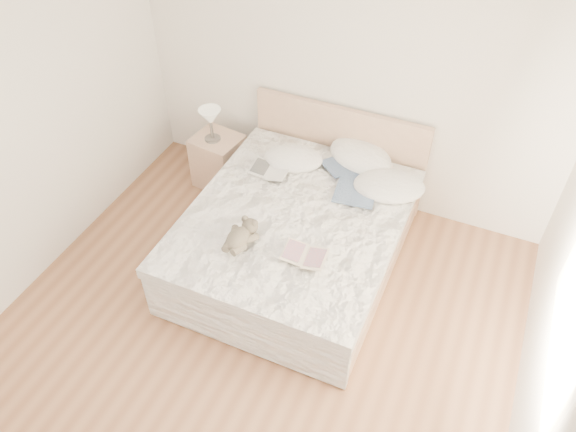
# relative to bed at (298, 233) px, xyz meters

# --- Properties ---
(floor) EXTENTS (4.00, 4.50, 0.00)m
(floor) POSITION_rel_bed_xyz_m (0.00, -1.19, -0.31)
(floor) COLOR brown
(floor) RESTS_ON ground
(ceiling) EXTENTS (4.00, 4.50, 0.00)m
(ceiling) POSITION_rel_bed_xyz_m (0.00, -1.19, 2.39)
(ceiling) COLOR white
(ceiling) RESTS_ON ground
(wall_back) EXTENTS (4.00, 0.02, 2.70)m
(wall_back) POSITION_rel_bed_xyz_m (0.00, 1.06, 1.04)
(wall_back) COLOR white
(wall_back) RESTS_ON ground
(wall_right) EXTENTS (0.02, 4.50, 2.70)m
(wall_right) POSITION_rel_bed_xyz_m (2.00, -1.19, 1.04)
(wall_right) COLOR white
(wall_right) RESTS_ON ground
(bed) EXTENTS (1.72, 2.14, 1.00)m
(bed) POSITION_rel_bed_xyz_m (0.00, 0.00, 0.00)
(bed) COLOR tan
(bed) RESTS_ON floor
(nightstand) EXTENTS (0.50, 0.46, 0.56)m
(nightstand) POSITION_rel_bed_xyz_m (-1.15, 0.65, -0.03)
(nightstand) COLOR tan
(nightstand) RESTS_ON floor
(table_lamp) EXTENTS (0.28, 0.28, 0.34)m
(table_lamp) POSITION_rel_bed_xyz_m (-1.18, 0.62, 0.50)
(table_lamp) COLOR #49433F
(table_lamp) RESTS_ON nightstand
(pillow_left) EXTENTS (0.61, 0.49, 0.16)m
(pillow_left) POSITION_rel_bed_xyz_m (-0.29, 0.56, 0.33)
(pillow_left) COLOR white
(pillow_left) RESTS_ON bed
(pillow_middle) EXTENTS (0.79, 0.70, 0.20)m
(pillow_middle) POSITION_rel_bed_xyz_m (0.26, 0.84, 0.33)
(pillow_middle) COLOR white
(pillow_middle) RESTS_ON bed
(pillow_right) EXTENTS (0.73, 0.61, 0.19)m
(pillow_right) POSITION_rel_bed_xyz_m (0.62, 0.54, 0.33)
(pillow_right) COLOR white
(pillow_right) RESTS_ON bed
(blouse) EXTENTS (0.62, 0.65, 0.02)m
(blouse) POSITION_rel_bed_xyz_m (0.37, 0.44, 0.32)
(blouse) COLOR #374967
(blouse) RESTS_ON bed
(photo_book) EXTENTS (0.38, 0.28, 0.03)m
(photo_book) POSITION_rel_bed_xyz_m (-0.42, 0.32, 0.32)
(photo_book) COLOR silver
(photo_book) RESTS_ON bed
(childrens_book) EXTENTS (0.38, 0.27, 0.02)m
(childrens_book) POSITION_rel_bed_xyz_m (0.26, -0.50, 0.32)
(childrens_book) COLOR beige
(childrens_book) RESTS_ON bed
(teddy_bear) EXTENTS (0.24, 0.32, 0.16)m
(teddy_bear) POSITION_rel_bed_xyz_m (-0.25, -0.61, 0.34)
(teddy_bear) COLOR brown
(teddy_bear) RESTS_ON bed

